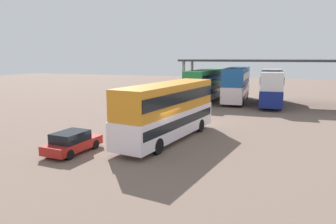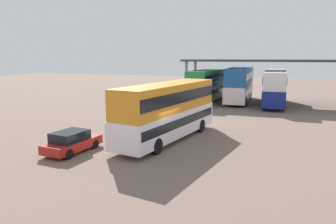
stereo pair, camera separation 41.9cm
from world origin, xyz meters
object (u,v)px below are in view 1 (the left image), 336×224
object	(u,v)px
double_decker_near_canopy	(206,84)
double_decker_mid_row	(236,83)
double_decker_main	(168,109)
parked_hatchback	(72,142)
double_decker_far_right	(271,86)

from	to	relation	value
double_decker_near_canopy	double_decker_mid_row	size ratio (longest dim) A/B	1.07
double_decker_main	double_decker_near_canopy	world-z (taller)	double_decker_near_canopy
double_decker_main	parked_hatchback	xyz separation A→B (m)	(-4.66, -4.80, -1.53)
double_decker_near_canopy	double_decker_far_right	world-z (taller)	double_decker_far_right
parked_hatchback	double_decker_mid_row	distance (m)	26.48
parked_hatchback	double_decker_near_canopy	size ratio (longest dim) A/B	0.36
double_decker_near_canopy	double_decker_mid_row	xyz separation A→B (m)	(3.88, 0.82, 0.15)
parked_hatchback	double_decker_far_right	distance (m)	26.65
parked_hatchback	double_decker_main	bearing A→B (deg)	-37.58
double_decker_main	double_decker_mid_row	size ratio (longest dim) A/B	1.03
double_decker_main	double_decker_near_canopy	bearing A→B (deg)	14.45
parked_hatchback	double_decker_mid_row	world-z (taller)	double_decker_mid_row
double_decker_main	double_decker_mid_row	bearing A→B (deg)	3.56
double_decker_near_canopy	double_decker_mid_row	bearing A→B (deg)	-72.59
double_decker_near_canopy	double_decker_far_right	size ratio (longest dim) A/B	1.06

